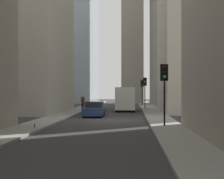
{
  "coord_description": "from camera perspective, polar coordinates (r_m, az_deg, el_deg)",
  "views": [
    {
      "loc": [
        -28.01,
        -2.16,
        2.46
      ],
      "look_at": [
        16.45,
        0.48,
        2.6
      ],
      "focal_mm": 53.71,
      "sensor_mm": 36.0,
      "label": 1
    }
  ],
  "objects": [
    {
      "name": "traffic_light_foreground",
      "position": [
        22.19,
        8.91,
        1.54
      ],
      "size": [
        0.43,
        0.52,
        4.06
      ],
      "color": "black",
      "rests_on": "sidewalk_left"
    },
    {
      "name": "building_right_midfar",
      "position": [
        40.9,
        -15.36,
        14.02
      ],
      "size": [
        14.1,
        10.5,
        24.96
      ],
      "color": "#B7B2A5",
      "rests_on": "ground_plane"
    },
    {
      "name": "sidewalk_left",
      "position": [
        28.2,
        8.18,
        -5.04
      ],
      "size": [
        90.0,
        2.2,
        0.14
      ],
      "primitive_type": "cube",
      "color": "gray",
      "rests_on": "ground_plane"
    },
    {
      "name": "traffic_light_far_junction",
      "position": [
        52.79,
        5.17,
        0.48
      ],
      "size": [
        0.43,
        0.52,
        3.98
      ],
      "color": "black",
      "rests_on": "sidewalk_left"
    },
    {
      "name": "pedestrian",
      "position": [
        41.04,
        -5.0,
        -2.07
      ],
      "size": [
        0.26,
        0.44,
        1.77
      ],
      "color": "black",
      "rests_on": "sidewalk_right"
    },
    {
      "name": "ground_plane",
      "position": [
        28.2,
        -1.01,
        -5.19
      ],
      "size": [
        135.0,
        135.0,
        0.0
      ],
      "primitive_type": "plane",
      "color": "#302D30"
    },
    {
      "name": "delivery_truck",
      "position": [
        40.56,
        2.32,
        -1.6
      ],
      "size": [
        6.46,
        2.25,
        2.84
      ],
      "color": "silver",
      "rests_on": "ground_plane"
    },
    {
      "name": "sidewalk_right",
      "position": [
        28.88,
        -9.98,
        -4.93
      ],
      "size": [
        90.0,
        2.2,
        0.14
      ],
      "primitive_type": "cube",
      "color": "gray",
      "rests_on": "ground_plane"
    },
    {
      "name": "traffic_light_midblock",
      "position": [
        45.2,
        5.62,
        0.68
      ],
      "size": [
        0.43,
        0.52,
        4.08
      ],
      "color": "black",
      "rests_on": "sidewalk_left"
    },
    {
      "name": "sedan_navy",
      "position": [
        31.78,
        -3.04,
        -3.42
      ],
      "size": [
        4.3,
        1.78,
        1.42
      ],
      "color": "navy",
      "rests_on": "ground_plane"
    },
    {
      "name": "discarded_bottle",
      "position": [
        21.67,
        -13.04,
        -6.03
      ],
      "size": [
        0.07,
        0.07,
        0.27
      ],
      "color": "#236033",
      "rests_on": "sidewalk_right"
    },
    {
      "name": "building_left_far",
      "position": [
        60.8,
        11.6,
        13.59
      ],
      "size": [
        13.15,
        10.0,
        33.86
      ],
      "color": "gray",
      "rests_on": "ground_plane"
    }
  ]
}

